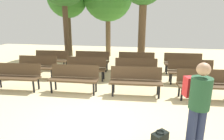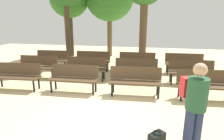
{
  "view_description": "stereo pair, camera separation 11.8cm",
  "coord_description": "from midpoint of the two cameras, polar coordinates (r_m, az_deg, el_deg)",
  "views": [
    {
      "loc": [
        1.19,
        -3.97,
        2.32
      ],
      "look_at": [
        0.0,
        2.44,
        0.55
      ],
      "focal_mm": 30.27,
      "sensor_mm": 36.0,
      "label": 1
    },
    {
      "loc": [
        1.31,
        -3.95,
        2.32
      ],
      "look_at": [
        0.0,
        2.44,
        0.55
      ],
      "focal_mm": 30.27,
      "sensor_mm": 36.0,
      "label": 2
    }
  ],
  "objects": [
    {
      "name": "bench_r0_c2",
      "position": [
        5.91,
        7.62,
        -2.84
      ],
      "size": [
        1.63,
        0.59,
        0.87
      ],
      "rotation": [
        0.0,
        0.0,
        0.07
      ],
      "color": "#4C3823",
      "rests_on": "ground_plane"
    },
    {
      "name": "bench_r2_c3",
      "position": [
        8.75,
        21.33,
        2.16
      ],
      "size": [
        1.62,
        0.55,
        0.87
      ],
      "rotation": [
        0.0,
        0.0,
        0.04
      ],
      "color": "#4C3823",
      "rests_on": "ground_plane"
    },
    {
      "name": "bench_r1_c3",
      "position": [
        7.46,
        23.21,
        -0.16
      ],
      "size": [
        1.61,
        0.53,
        0.87
      ],
      "rotation": [
        0.0,
        0.0,
        0.03
      ],
      "color": "#4C3823",
      "rests_on": "ground_plane"
    },
    {
      "name": "bench_r1_c1",
      "position": [
        7.47,
        -7.41,
        0.99
      ],
      "size": [
        1.63,
        0.57,
        0.87
      ],
      "rotation": [
        0.0,
        0.0,
        0.06
      ],
      "color": "#4C3823",
      "rests_on": "ground_plane"
    },
    {
      "name": "visitor_with_backpack",
      "position": [
        3.56,
        24.59,
        -9.2
      ],
      "size": [
        0.46,
        0.59,
        1.65
      ],
      "rotation": [
        0.0,
        0.0,
        3.46
      ],
      "color": "navy",
      "rests_on": "ground_plane"
    },
    {
      "name": "bench_r2_c0",
      "position": [
        9.37,
        -17.23,
        3.33
      ],
      "size": [
        1.63,
        0.58,
        0.87
      ],
      "rotation": [
        0.0,
        0.0,
        0.06
      ],
      "color": "#4C3823",
      "rests_on": "ground_plane"
    },
    {
      "name": "bench_r2_c2",
      "position": [
        8.51,
        7.97,
        2.72
      ],
      "size": [
        1.62,
        0.56,
        0.87
      ],
      "rotation": [
        0.0,
        0.0,
        0.05
      ],
      "color": "#4C3823",
      "rests_on": "ground_plane"
    },
    {
      "name": "bench_r0_c3",
      "position": [
        6.19,
        26.81,
        -3.56
      ],
      "size": [
        1.63,
        0.61,
        0.87
      ],
      "rotation": [
        0.0,
        0.0,
        0.08
      ],
      "color": "#4C3823",
      "rests_on": "ground_plane"
    },
    {
      "name": "bench_r0_c1",
      "position": [
        6.25,
        -10.91,
        -2.0
      ],
      "size": [
        1.62,
        0.54,
        0.87
      ],
      "rotation": [
        0.0,
        0.0,
        0.04
      ],
      "color": "#4C3823",
      "rests_on": "ground_plane"
    },
    {
      "name": "ground_plane",
      "position": [
        4.76,
        -5.36,
        -14.09
      ],
      "size": [
        24.0,
        24.0,
        0.0
      ],
      "primitive_type": "plane",
      "color": "beige"
    },
    {
      "name": "handbag",
      "position": [
        3.89,
        14.26,
        -19.58
      ],
      "size": [
        0.35,
        0.36,
        0.29
      ],
      "color": "black",
      "rests_on": "ground_plane"
    },
    {
      "name": "bench_r1_c0",
      "position": [
        8.23,
        -21.14,
        1.4
      ],
      "size": [
        1.63,
        0.6,
        0.87
      ],
      "rotation": [
        0.0,
        0.0,
        0.07
      ],
      "color": "#4C3823",
      "rests_on": "ground_plane"
    },
    {
      "name": "bench_r2_c1",
      "position": [
        8.75,
        -5.5,
        3.15
      ],
      "size": [
        1.61,
        0.53,
        0.87
      ],
      "rotation": [
        0.0,
        0.0,
        0.03
      ],
      "color": "#4C3823",
      "rests_on": "ground_plane"
    },
    {
      "name": "bench_r0_c0",
      "position": [
        7.11,
        -26.29,
        -1.23
      ],
      "size": [
        1.63,
        0.58,
        0.87
      ],
      "rotation": [
        0.0,
        0.0,
        0.06
      ],
      "color": "#4C3823",
      "rests_on": "ground_plane"
    },
    {
      "name": "bench_r1_c2",
      "position": [
        7.19,
        7.77,
        0.42
      ],
      "size": [
        1.63,
        0.58,
        0.87
      ],
      "rotation": [
        0.0,
        0.0,
        0.06
      ],
      "color": "#4C3823",
      "rests_on": "ground_plane"
    }
  ]
}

